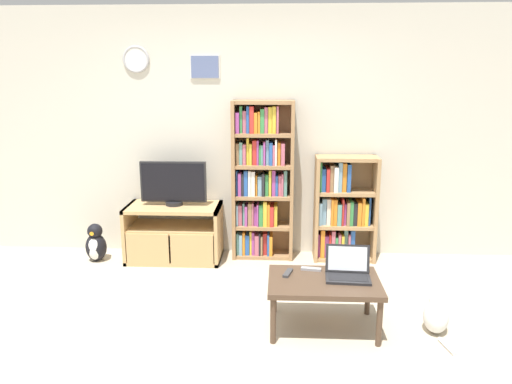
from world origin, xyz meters
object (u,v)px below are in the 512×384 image
object	(u,v)px
bookshelf_short	(342,210)
coffee_table	(324,285)
television	(173,183)
cat	(436,316)
laptop	(348,270)
remote_near_laptop	(311,269)
tv_stand	(174,233)
remote_far_from_laptop	(288,273)
bookshelf_tall	(261,181)
penguin_figurine	(96,244)

from	to	relation	value
bookshelf_short	coffee_table	world-z (taller)	bookshelf_short
television	bookshelf_short	bearing A→B (deg)	3.31
cat	television	bearing A→B (deg)	158.41
laptop	remote_near_laptop	world-z (taller)	laptop
tv_stand	remote_far_from_laptop	xyz separation A→B (m)	(1.18, -1.29, 0.11)
tv_stand	cat	world-z (taller)	tv_stand
remote_far_from_laptop	cat	size ratio (longest dim) A/B	0.33
bookshelf_short	cat	bearing A→B (deg)	-69.88
bookshelf_tall	coffee_table	xyz separation A→B (m)	(0.55, -1.54, -0.48)
laptop	bookshelf_short	bearing A→B (deg)	88.66
remote_near_laptop	laptop	bearing A→B (deg)	74.71
bookshelf_short	laptop	distance (m)	1.47
bookshelf_short	remote_near_laptop	distance (m)	1.40
coffee_table	remote_near_laptop	bearing A→B (deg)	115.45
bookshelf_tall	cat	bearing A→B (deg)	-47.51
television	penguin_figurine	xyz separation A→B (m)	(-0.82, -0.12, -0.64)
laptop	remote_near_laptop	size ratio (longest dim) A/B	2.14
television	cat	xyz separation A→B (m)	(2.31, -1.42, -0.70)
cat	remote_near_laptop	bearing A→B (deg)	178.86
bookshelf_tall	laptop	world-z (taller)	bookshelf_tall
remote_far_from_laptop	penguin_figurine	size ratio (longest dim) A/B	0.41
bookshelf_tall	cat	size ratio (longest dim) A/B	3.36
laptop	remote_near_laptop	xyz separation A→B (m)	(-0.27, 0.12, -0.05)
television	remote_near_laptop	xyz separation A→B (m)	(1.36, -1.23, -0.41)
bookshelf_short	tv_stand	bearing A→B (deg)	-175.55
laptop	penguin_figurine	xyz separation A→B (m)	(-2.46, 1.24, -0.27)
bookshelf_short	remote_near_laptop	bearing A→B (deg)	-106.37
bookshelf_tall	tv_stand	bearing A→B (deg)	-170.39
tv_stand	remote_far_from_laptop	world-z (taller)	tv_stand
television	laptop	xyz separation A→B (m)	(1.63, -1.36, -0.36)
bookshelf_short	remote_far_from_laptop	world-z (taller)	bookshelf_short
television	bookshelf_tall	size ratio (longest dim) A/B	0.41
coffee_table	remote_far_from_laptop	bearing A→B (deg)	160.72
bookshelf_tall	cat	xyz separation A→B (m)	(1.41, -1.54, -0.71)
television	coffee_table	distance (m)	2.08
laptop	remote_far_from_laptop	world-z (taller)	laptop
television	remote_far_from_laptop	world-z (taller)	television
television	laptop	world-z (taller)	television
laptop	television	bearing A→B (deg)	143.54
television	remote_far_from_laptop	bearing A→B (deg)	-48.48
laptop	remote_far_from_laptop	distance (m)	0.46
television	penguin_figurine	distance (m)	1.05
television	remote_far_from_laptop	distance (m)	1.82
remote_far_from_laptop	cat	world-z (taller)	remote_far_from_laptop
tv_stand	bookshelf_short	xyz separation A→B (m)	(1.76, 0.14, 0.23)
cat	penguin_figurine	size ratio (longest dim) A/B	1.23
television	remote_far_from_laptop	size ratio (longest dim) A/B	4.11
tv_stand	coffee_table	distance (m)	2.01
penguin_figurine	television	bearing A→B (deg)	8.32
bookshelf_short	penguin_figurine	size ratio (longest dim) A/B	2.72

